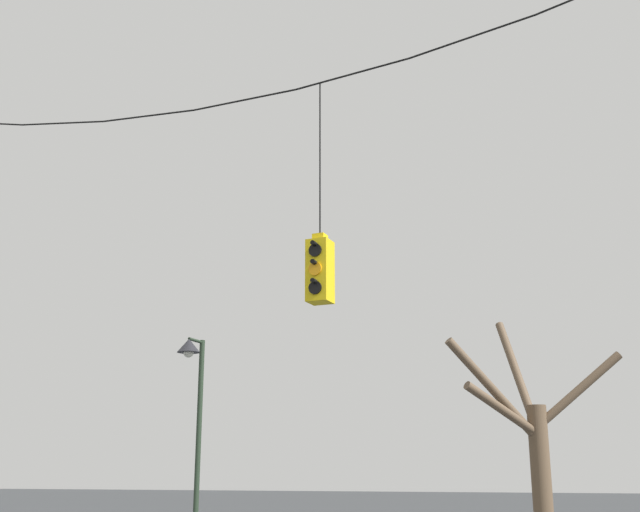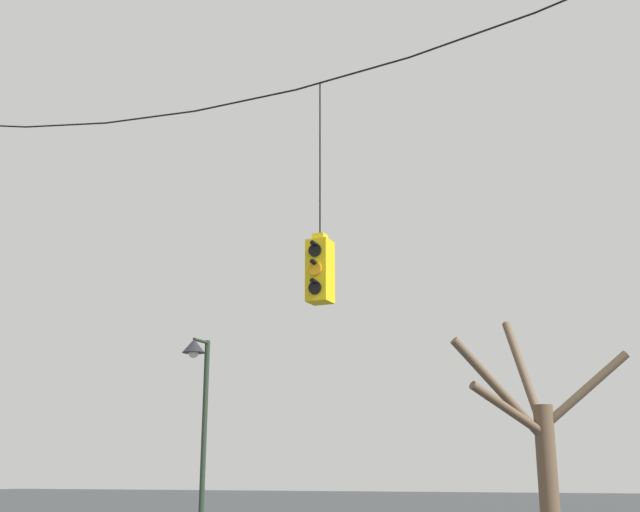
% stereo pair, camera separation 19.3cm
% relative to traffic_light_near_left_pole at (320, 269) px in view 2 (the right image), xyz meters
% --- Properties ---
extents(span_wire, '(13.42, 0.03, 0.87)m').
position_rel_traffic_light_near_left_pole_xyz_m(span_wire, '(-1.39, 0.01, 3.33)').
color(span_wire, black).
extents(traffic_light_near_left_pole, '(0.34, 0.46, 3.58)m').
position_rel_traffic_light_near_left_pole_xyz_m(traffic_light_near_left_pole, '(0.00, 0.00, 0.00)').
color(traffic_light_near_left_pole, yellow).
extents(street_lamp, '(0.52, 0.89, 5.05)m').
position_rel_traffic_light_near_left_pole_xyz_m(street_lamp, '(-5.21, 4.91, -1.14)').
color(street_lamp, '#233323').
rests_on(street_lamp, ground_plane).
extents(bare_tree, '(3.87, 3.39, 6.02)m').
position_rel_traffic_light_near_left_pole_xyz_m(bare_tree, '(1.54, 9.34, -2.30)').
color(bare_tree, brown).
rests_on(bare_tree, ground_plane).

